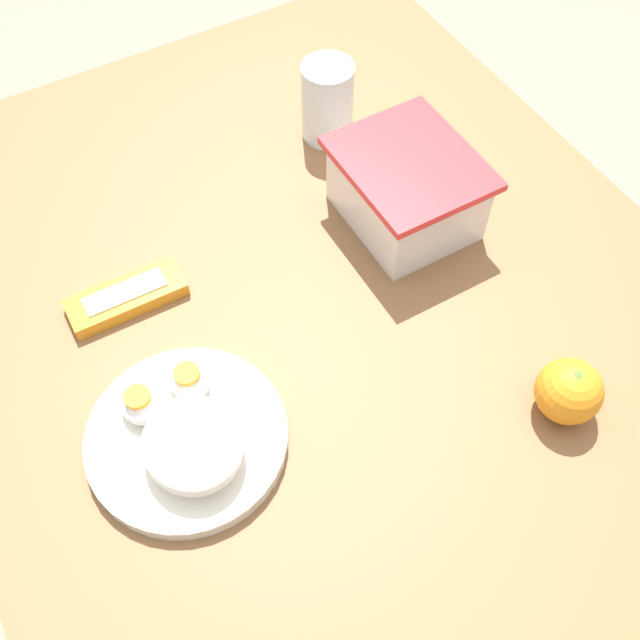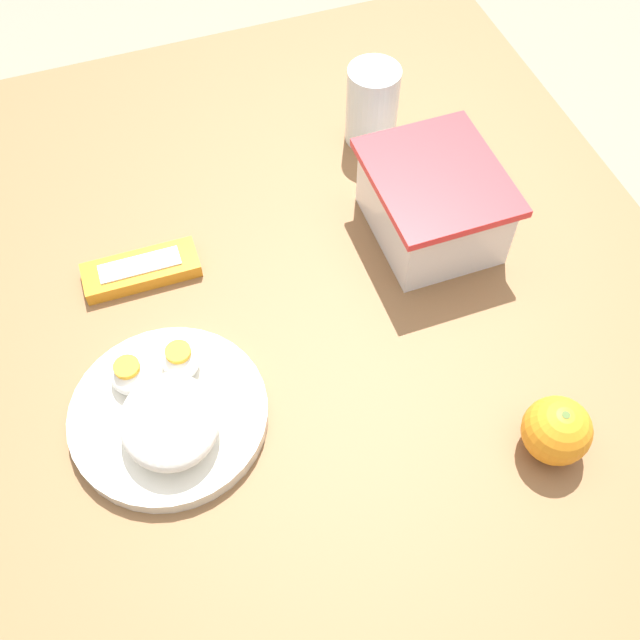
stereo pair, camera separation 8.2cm
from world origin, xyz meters
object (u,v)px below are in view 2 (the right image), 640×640
object	(u,v)px
orange_fruit	(557,431)
rice_plate	(168,413)
drinking_glass	(372,105)
food_container	(432,207)
candy_bar	(141,270)

from	to	relation	value
orange_fruit	rice_plate	bearing A→B (deg)	-113.34
rice_plate	drinking_glass	xyz separation A→B (m)	(-0.33, 0.36, 0.03)
food_container	drinking_glass	xyz separation A→B (m)	(-0.18, -0.01, 0.01)
orange_fruit	drinking_glass	size ratio (longest dim) A/B	0.64
food_container	rice_plate	bearing A→B (deg)	-67.23
orange_fruit	rice_plate	xyz separation A→B (m)	(-0.16, -0.36, -0.01)
food_container	orange_fruit	distance (m)	0.31
food_container	candy_bar	distance (m)	0.35
rice_plate	candy_bar	xyz separation A→B (m)	(-0.20, 0.01, -0.01)
orange_fruit	rice_plate	distance (m)	0.39
candy_bar	food_container	bearing A→B (deg)	81.81
orange_fruit	candy_bar	bearing A→B (deg)	-135.87
candy_bar	drinking_glass	size ratio (longest dim) A/B	1.25
orange_fruit	rice_plate	world-z (taller)	orange_fruit
food_container	rice_plate	size ratio (longest dim) A/B	0.84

